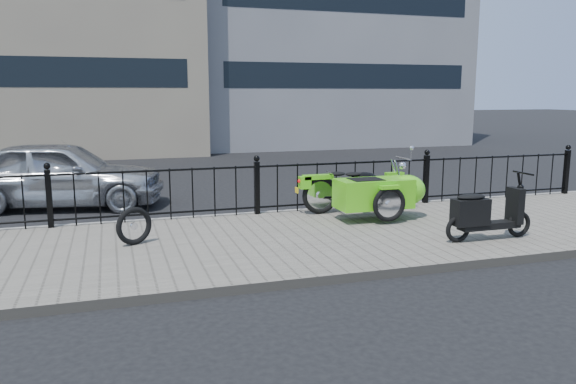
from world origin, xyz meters
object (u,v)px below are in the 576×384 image
object	(u,v)px
motorcycle_sidecar	(379,191)
sedan_car	(61,174)
scooter	(484,214)
spare_tire	(134,226)

from	to	relation	value
motorcycle_sidecar	sedan_car	world-z (taller)	sedan_car
motorcycle_sidecar	sedan_car	size ratio (longest dim) A/B	0.56
scooter	spare_tire	world-z (taller)	scooter
motorcycle_sidecar	spare_tire	size ratio (longest dim) A/B	4.08
scooter	spare_tire	bearing A→B (deg)	165.33
motorcycle_sidecar	spare_tire	xyz separation A→B (m)	(-4.21, -0.57, -0.20)
scooter	sedan_car	bearing A→B (deg)	140.43
spare_tire	scooter	bearing A→B (deg)	-14.67
scooter	sedan_car	xyz separation A→B (m)	(-6.26, 5.17, 0.18)
sedan_car	spare_tire	bearing A→B (deg)	-150.84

